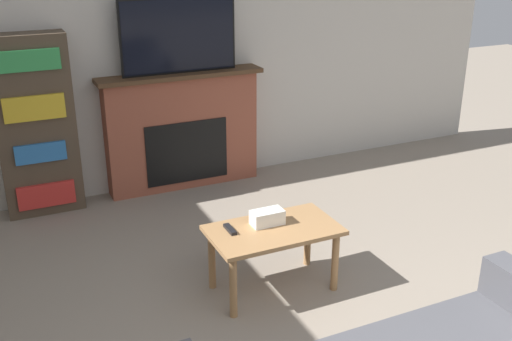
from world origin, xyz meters
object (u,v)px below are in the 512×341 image
object	(u,v)px
tv	(179,36)
bookshelf	(36,126)
fireplace	(183,130)
coffee_table	(274,238)

from	to	relation	value
tv	bookshelf	xyz separation A→B (m)	(-1.30, -0.00, -0.67)
fireplace	coffee_table	world-z (taller)	fireplace
fireplace	coffee_table	xyz separation A→B (m)	(-0.04, -2.02, -0.17)
tv	coffee_table	world-z (taller)	tv
fireplace	bookshelf	size ratio (longest dim) A/B	1.00
fireplace	tv	world-z (taller)	tv
coffee_table	bookshelf	size ratio (longest dim) A/B	0.56
coffee_table	tv	bearing A→B (deg)	88.95
tv	bookshelf	world-z (taller)	tv
tv	bookshelf	bearing A→B (deg)	-179.87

